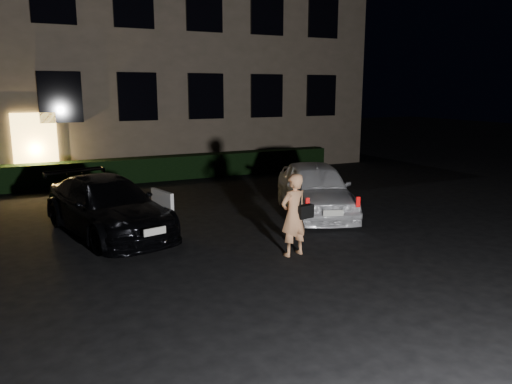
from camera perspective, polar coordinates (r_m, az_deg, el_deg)
name	(u,v)px	position (r m, az deg, el deg)	size (l,w,h in m)	color
ground	(286,277)	(8.96, 3.41, -9.71)	(80.00, 80.00, 0.00)	black
building	(112,22)	(22.80, -16.10, 18.12)	(20.00, 8.11, 12.00)	#6C5F4D
hedge	(144,169)	(18.45, -12.70, 2.53)	(15.00, 0.70, 0.85)	black
sedan	(108,206)	(11.90, -16.59, -1.55)	(2.74, 4.71, 1.28)	black
hatch	(315,188)	(13.24, 6.77, 0.41)	(2.98, 4.41, 1.39)	white
man	(294,215)	(9.87, 4.35, -2.61)	(0.74, 0.50, 1.66)	#E79C69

